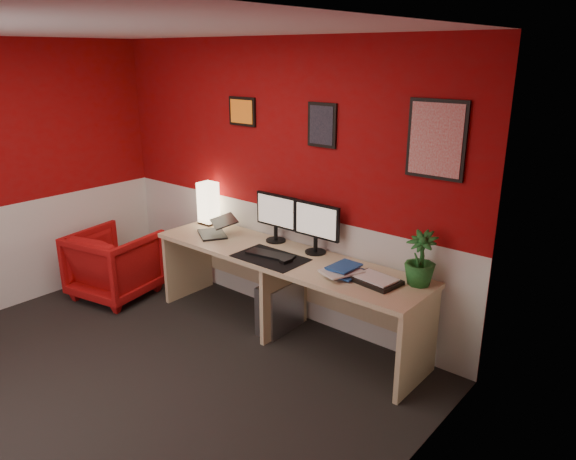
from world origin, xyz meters
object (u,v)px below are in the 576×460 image
at_px(armchair, 115,264).
at_px(desk, 284,294).
at_px(monitor_left, 276,210).
at_px(monitor_right, 316,220).
at_px(pc_tower, 280,306).
at_px(laptop, 212,224).
at_px(zen_tray, 376,281).
at_px(shoji_lamp, 208,204).
at_px(potted_plant, 421,259).

bearing_deg(armchair, desk, -175.53).
bearing_deg(monitor_left, monitor_right, -1.23).
xyz_separation_m(desk, armchair, (-1.81, -0.50, -0.02)).
bearing_deg(armchair, pc_tower, -174.33).
xyz_separation_m(laptop, zen_tray, (1.75, 0.03, -0.09)).
distance_m(monitor_left, zen_tray, 1.23).
bearing_deg(shoji_lamp, monitor_left, 1.60).
bearing_deg(armchair, monitor_left, -165.37).
xyz_separation_m(shoji_lamp, zen_tray, (2.05, -0.20, -0.18)).
height_order(desk, potted_plant, potted_plant).
height_order(shoji_lamp, laptop, shoji_lamp).
bearing_deg(pc_tower, zen_tray, -2.80).
relative_size(monitor_left, pc_tower, 1.29).
bearing_deg(desk, pc_tower, 163.24).
xyz_separation_m(laptop, monitor_left, (0.57, 0.25, 0.18)).
bearing_deg(desk, monitor_right, 52.34).
bearing_deg(pc_tower, shoji_lamp, 168.70).
height_order(desk, armchair, desk).
relative_size(monitor_left, potted_plant, 1.42).
height_order(shoji_lamp, monitor_left, monitor_left).
xyz_separation_m(potted_plant, armchair, (-2.96, -0.68, -0.59)).
height_order(zen_tray, potted_plant, potted_plant).
bearing_deg(monitor_right, pc_tower, -140.13).
relative_size(laptop, monitor_left, 0.57).
bearing_deg(desk, shoji_lamp, 170.04).
bearing_deg(potted_plant, monitor_left, 178.01).
xyz_separation_m(potted_plant, pc_tower, (-1.22, -0.16, -0.71)).
distance_m(shoji_lamp, monitor_left, 0.87).
bearing_deg(zen_tray, monitor_right, 163.52).
distance_m(laptop, pc_tower, 1.01).
height_order(laptop, zen_tray, laptop).
height_order(desk, monitor_right, monitor_right).
bearing_deg(pc_tower, armchair, -165.15).
height_order(desk, laptop, laptop).
bearing_deg(laptop, desk, 33.80).
height_order(shoji_lamp, armchair, shoji_lamp).
bearing_deg(shoji_lamp, zen_tray, -5.57).
height_order(monitor_left, zen_tray, monitor_left).
xyz_separation_m(monitor_left, zen_tray, (1.18, -0.22, -0.28)).
relative_size(desk, shoji_lamp, 6.50).
height_order(monitor_left, monitor_right, same).
relative_size(laptop, zen_tray, 0.94).
bearing_deg(pc_tower, monitor_left, 135.40).
xyz_separation_m(laptop, armchair, (-0.95, -0.47, -0.50)).
distance_m(shoji_lamp, zen_tray, 2.07).
relative_size(zen_tray, potted_plant, 0.85).
height_order(desk, shoji_lamp, shoji_lamp).
bearing_deg(armchair, laptop, -164.45).
bearing_deg(zen_tray, monitor_left, 169.27).
bearing_deg(zen_tray, laptop, -179.01).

